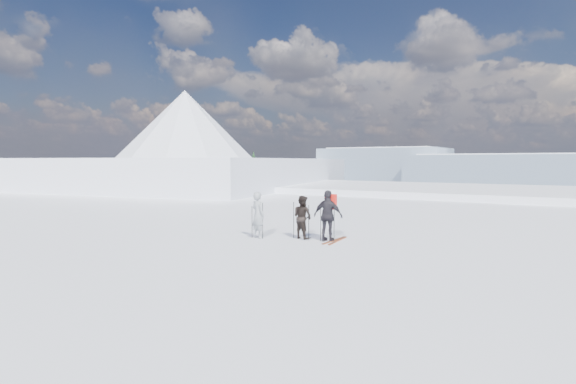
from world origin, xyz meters
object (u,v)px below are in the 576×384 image
(skier_pack, at_px, (328,216))
(skis_loose, at_px, (336,240))
(skier_grey, at_px, (258,215))
(skier_dark, at_px, (302,217))

(skier_pack, bearing_deg, skis_loose, -135.22)
(skier_grey, bearing_deg, skis_loose, -140.43)
(skier_dark, xyz_separation_m, skis_loose, (1.23, 0.18, -0.76))
(skier_grey, distance_m, skier_dark, 1.60)
(skier_grey, xyz_separation_m, skier_dark, (1.42, 0.74, -0.06))
(skier_dark, xyz_separation_m, skier_pack, (1.04, -0.04, 0.11))
(skier_dark, height_order, skier_pack, skier_pack)
(skier_grey, xyz_separation_m, skier_pack, (2.45, 0.69, 0.05))
(skier_grey, bearing_deg, skier_pack, -143.83)
(skier_dark, distance_m, skis_loose, 1.46)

